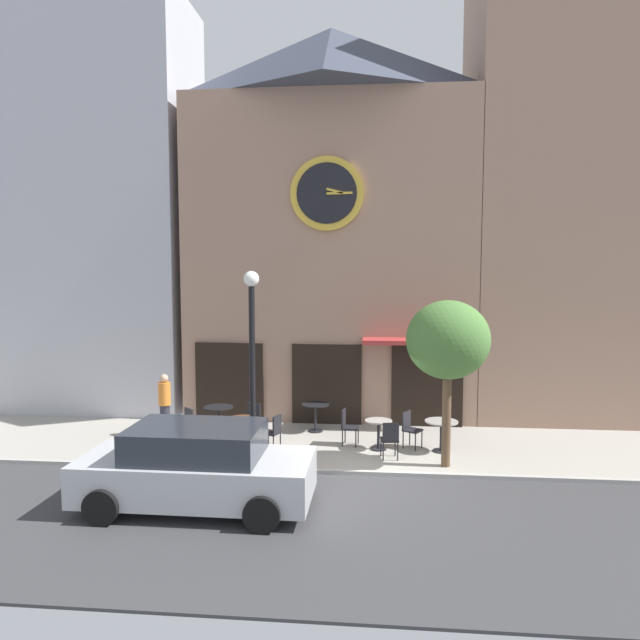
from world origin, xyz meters
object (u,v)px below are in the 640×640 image
object	(u,v)px
cafe_chair_facing_wall	(192,422)
cafe_table_center_left	(218,414)
cafe_chair_corner	(347,424)
cafe_chair_curbside	(252,418)
parked_car_silver	(197,468)
cafe_table_leftmost	(441,429)
pedestrian_orange	(165,404)
cafe_table_near_door	(243,426)
cafe_table_near_curb	(315,411)
street_lamp	(252,365)
street_tree	(448,341)
cafe_table_rightmost	(379,429)
cafe_chair_under_awning	(274,430)
cafe_chair_near_lamp	(410,427)
cafe_chair_mid_row	(390,437)

from	to	relation	value
cafe_chair_facing_wall	cafe_table_center_left	bearing A→B (deg)	54.51
cafe_chair_corner	cafe_chair_curbside	distance (m)	2.55
cafe_chair_facing_wall	parked_car_silver	xyz separation A→B (m)	(1.35, -3.97, 0.23)
cafe_table_leftmost	pedestrian_orange	world-z (taller)	pedestrian_orange
parked_car_silver	cafe_table_near_door	bearing A→B (deg)	89.68
cafe_table_near_curb	cafe_chair_corner	distance (m)	1.46
street_lamp	parked_car_silver	size ratio (longest dim) A/B	1.02
cafe_chair_corner	street_tree	bearing A→B (deg)	-31.08
cafe_chair_curbside	cafe_chair_facing_wall	xyz separation A→B (m)	(-1.44, -0.54, 0.00)
cafe_table_rightmost	cafe_table_leftmost	world-z (taller)	cafe_table_leftmost
cafe_chair_corner	parked_car_silver	bearing A→B (deg)	-122.32
cafe_chair_under_awning	cafe_chair_curbside	bearing A→B (deg)	125.20
cafe_chair_under_awning	cafe_chair_curbside	xyz separation A→B (m)	(-0.77, 1.08, 0.00)
street_lamp	cafe_chair_facing_wall	distance (m)	2.73
cafe_table_center_left	cafe_table_near_door	bearing A→B (deg)	-48.04
parked_car_silver	cafe_chair_facing_wall	bearing A→B (deg)	108.81
cafe_chair_under_awning	cafe_chair_facing_wall	bearing A→B (deg)	166.19
cafe_chair_near_lamp	cafe_table_center_left	bearing A→B (deg)	173.12
cafe_table_center_left	cafe_chair_near_lamp	xyz separation A→B (m)	(5.02, -0.61, -0.04)
cafe_table_center_left	cafe_chair_mid_row	bearing A→B (deg)	-19.39
cafe_chair_mid_row	cafe_table_leftmost	bearing A→B (deg)	30.09
street_tree	cafe_table_near_curb	world-z (taller)	street_tree
cafe_table_center_left	pedestrian_orange	size ratio (longest dim) A/B	0.47
cafe_chair_facing_wall	parked_car_silver	distance (m)	4.20
cafe_table_rightmost	cafe_table_leftmost	distance (m)	1.52
street_tree	cafe_table_near_door	size ratio (longest dim) A/B	4.82
street_tree	cafe_table_rightmost	world-z (taller)	street_tree
cafe_chair_mid_row	cafe_chair_near_lamp	bearing A→B (deg)	62.47
pedestrian_orange	cafe_chair_facing_wall	bearing A→B (deg)	-26.02
street_lamp	cafe_chair_under_awning	bearing A→B (deg)	56.73
cafe_chair_mid_row	pedestrian_orange	world-z (taller)	pedestrian_orange
cafe_table_near_door	cafe_table_rightmost	world-z (taller)	cafe_table_near_door
cafe_chair_curbside	cafe_table_rightmost	bearing A→B (deg)	-11.77
cafe_table_rightmost	cafe_chair_curbside	xyz separation A→B (m)	(-3.31, 0.69, 0.03)
cafe_table_leftmost	cafe_chair_curbside	xyz separation A→B (m)	(-4.82, 0.71, -0.04)
parked_car_silver	pedestrian_orange	bearing A→B (deg)	116.93
street_tree	cafe_chair_under_awning	world-z (taller)	street_tree
cafe_table_center_left	cafe_table_near_curb	size ratio (longest dim) A/B	1.02
cafe_table_center_left	cafe_table_near_door	world-z (taller)	cafe_table_center_left
street_tree	cafe_table_rightmost	xyz separation A→B (m)	(-1.50, 1.08, -2.34)
cafe_table_near_door	cafe_chair_mid_row	bearing A→B (deg)	-9.52
cafe_chair_curbside	pedestrian_orange	xyz separation A→B (m)	(-2.32, -0.11, 0.33)
cafe_table_center_left	cafe_table_near_door	distance (m)	1.32
cafe_table_near_curb	cafe_chair_corner	bearing A→B (deg)	-50.74
pedestrian_orange	cafe_chair_mid_row	bearing A→B (deg)	-12.72
cafe_chair_near_lamp	parked_car_silver	distance (m)	5.82
cafe_table_center_left	cafe_chair_curbside	distance (m)	0.96
cafe_chair_under_awning	parked_car_silver	world-z (taller)	parked_car_silver
street_tree	pedestrian_orange	world-z (taller)	street_tree
cafe_chair_near_lamp	cafe_table_near_door	bearing A→B (deg)	-174.87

